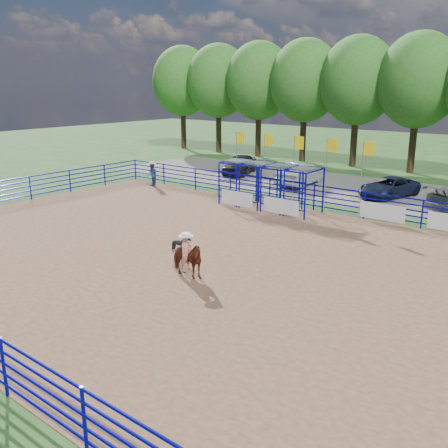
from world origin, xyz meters
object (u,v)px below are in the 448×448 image
(calf, at_px, (182,244))
(car_c, at_px, (389,187))
(spectator_cowboy, at_px, (152,174))
(car_a, at_px, (240,164))
(car_b, at_px, (301,174))
(horse_and_rider, at_px, (186,256))

(calf, bearing_deg, car_c, -6.50)
(spectator_cowboy, height_order, car_c, spectator_cowboy)
(car_a, bearing_deg, car_b, -26.10)
(horse_and_rider, distance_m, calf, 2.88)
(calf, relative_size, car_c, 0.16)
(calf, bearing_deg, car_a, 32.92)
(calf, xyz_separation_m, car_c, (2.82, 16.13, 0.25))
(car_a, height_order, car_b, car_b)
(spectator_cowboy, xyz_separation_m, car_b, (7.70, 7.07, -0.07))
(horse_and_rider, bearing_deg, calf, 137.01)
(car_a, distance_m, car_b, 6.10)
(horse_and_rider, relative_size, calf, 3.34)
(horse_and_rider, relative_size, car_b, 0.49)
(horse_and_rider, height_order, spectator_cowboy, horse_and_rider)
(horse_and_rider, xyz_separation_m, car_a, (-11.64, 18.84, -0.08))
(spectator_cowboy, distance_m, car_a, 8.10)
(spectator_cowboy, bearing_deg, horse_and_rider, -39.38)
(spectator_cowboy, distance_m, car_c, 15.76)
(calf, distance_m, car_b, 16.43)
(horse_and_rider, relative_size, spectator_cowboy, 1.40)
(horse_and_rider, xyz_separation_m, calf, (-2.08, 1.94, -0.48))
(car_a, bearing_deg, spectator_cowboy, -119.84)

